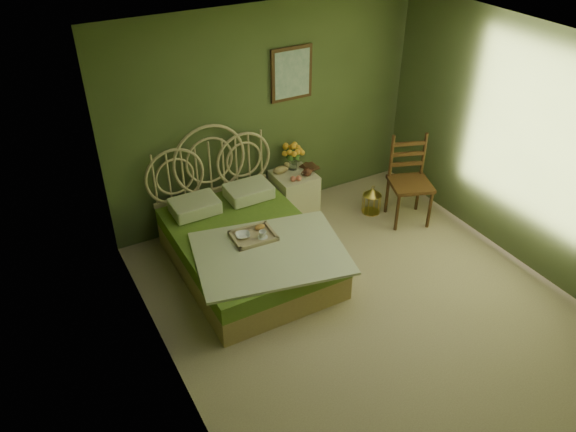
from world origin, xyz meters
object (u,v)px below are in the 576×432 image
bed (246,245)px  nightstand (294,187)px  birdcage (372,201)px

bed → nightstand: (1.04, 0.76, 0.05)m
birdcage → bed: bearing=-172.7°
nightstand → birdcage: nightstand is taller
nightstand → bed: bearing=-143.7°
bed → birdcage: bearing=7.3°
bed → nightstand: 1.29m
nightstand → birdcage: size_ratio=2.79×
nightstand → birdcage: (0.86, -0.52, -0.18)m
nightstand → birdcage: bearing=-31.0°
bed → birdcage: (1.90, 0.24, -0.13)m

